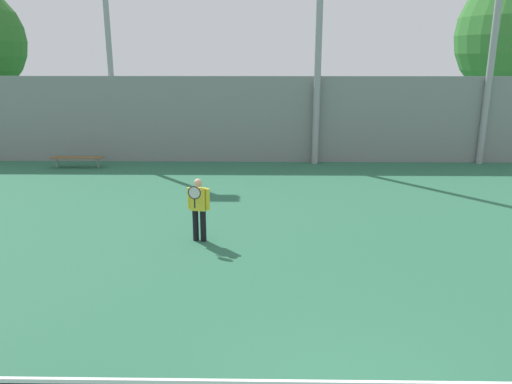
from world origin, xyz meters
TOP-DOWN VIEW (x-y plane):
  - tennis_player at (-2.67, 6.76)m, footprint 0.54×0.45m
  - bench_courtside_far at (-8.48, 14.64)m, footprint 2.05×0.40m
  - light_pole_near_left at (0.95, 15.61)m, footprint 0.90×0.60m
  - light_pole_far_right at (7.72, 15.76)m, footprint 0.90×0.60m
  - light_pole_center_back at (-7.34, 16.12)m, footprint 0.90×0.60m
  - back_fence at (0.00, 15.90)m, footprint 35.66×0.06m

SIDE VIEW (x-z plane):
  - bench_courtside_far at x=-8.48m, z-range 0.18..0.61m
  - tennis_player at x=-2.67m, z-range 0.09..1.63m
  - back_fence at x=0.00m, z-range 0.00..3.49m
  - light_pole_center_back at x=-7.34m, z-range 1.01..9.44m
  - light_pole_far_right at x=7.72m, z-range 0.77..10.34m
  - light_pole_near_left at x=0.95m, z-range 0.77..11.58m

